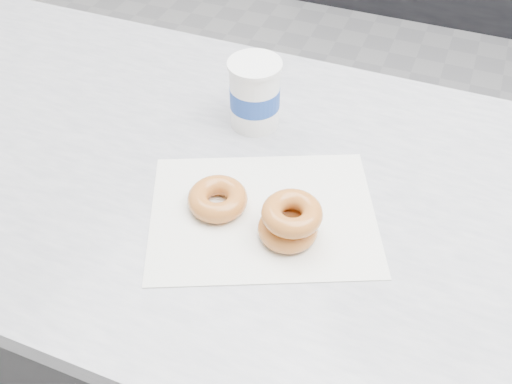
% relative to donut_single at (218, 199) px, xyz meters
% --- Properties ---
extents(ground, '(5.00, 5.00, 0.00)m').
position_rel_donut_single_xyz_m(ground, '(0.52, 0.67, -0.92)').
color(ground, '#969699').
rests_on(ground, ground).
extents(wax_paper, '(0.42, 0.38, 0.00)m').
position_rel_donut_single_xyz_m(wax_paper, '(0.07, 0.01, -0.02)').
color(wax_paper, silver).
rests_on(wax_paper, counter).
extents(donut_single, '(0.11, 0.11, 0.03)m').
position_rel_donut_single_xyz_m(donut_single, '(0.00, 0.00, 0.00)').
color(donut_single, '#CA8837').
rests_on(donut_single, wax_paper).
extents(donut_stack, '(0.12, 0.12, 0.06)m').
position_rel_donut_single_xyz_m(donut_stack, '(0.12, -0.02, 0.01)').
color(donut_stack, '#CA8837').
rests_on(donut_stack, wax_paper).
extents(coffee_cup, '(0.09, 0.09, 0.12)m').
position_rel_donut_single_xyz_m(coffee_cup, '(-0.03, 0.22, 0.05)').
color(coffee_cup, white).
rests_on(coffee_cup, counter).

